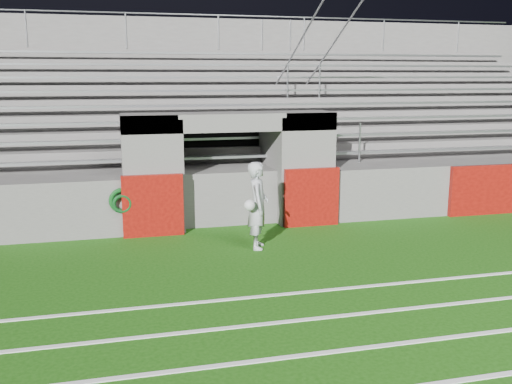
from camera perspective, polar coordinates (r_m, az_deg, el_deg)
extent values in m
plane|color=#174A0C|center=(10.12, 1.39, -8.16)|extent=(90.00, 90.00, 0.00)
cube|color=white|center=(7.50, 7.73, -15.54)|extent=(28.00, 0.09, 0.01)
cube|color=white|center=(8.34, 5.14, -12.57)|extent=(28.00, 0.09, 0.01)
cube|color=white|center=(9.22, 3.07, -10.14)|extent=(28.00, 0.09, 0.01)
cube|color=#565351|center=(12.88, -10.54, 1.90)|extent=(1.20, 1.00, 2.60)
cube|color=#565351|center=(13.57, 4.82, 2.54)|extent=(1.20, 1.00, 2.60)
cube|color=black|center=(14.76, -3.97, 3.08)|extent=(2.60, 0.20, 2.50)
cube|color=#565351|center=(13.53, -7.95, 2.23)|extent=(0.10, 2.20, 2.50)
cube|color=#565351|center=(13.95, 1.49, 2.62)|extent=(0.10, 2.20, 2.50)
cube|color=#565351|center=(12.97, -2.70, 7.05)|extent=(4.80, 1.00, 0.40)
cube|color=#565351|center=(16.88, -5.25, 3.77)|extent=(26.00, 8.00, 0.20)
cube|color=#565351|center=(16.97, -5.22, 1.68)|extent=(26.00, 8.00, 1.05)
cube|color=#5E0B08|center=(12.45, -10.27, -1.34)|extent=(1.30, 0.15, 1.35)
cube|color=#5E0B08|center=(13.17, 5.55, -0.51)|extent=(1.30, 0.15, 1.35)
cube|color=#5E0B08|center=(15.38, 22.28, 0.22)|extent=(2.20, 0.15, 1.25)
cube|color=#9A9DA2|center=(13.98, -3.42, 3.53)|extent=(23.00, 0.28, 0.06)
cube|color=#565351|center=(14.81, -4.03, 3.85)|extent=(24.00, 0.75, 0.38)
cube|color=#9A9DA2|center=(14.66, -3.98, 5.39)|extent=(23.00, 0.28, 0.06)
cube|color=#565351|center=(15.52, -4.53, 4.90)|extent=(24.00, 0.75, 0.76)
cube|color=#9A9DA2|center=(15.36, -4.50, 7.08)|extent=(23.00, 0.28, 0.06)
cube|color=#565351|center=(16.24, -4.98, 5.86)|extent=(24.00, 0.75, 1.14)
cube|color=#9A9DA2|center=(16.08, -4.97, 8.63)|extent=(23.00, 0.28, 0.06)
cube|color=#565351|center=(16.96, -5.40, 6.73)|extent=(24.00, 0.75, 1.52)
cube|color=#9A9DA2|center=(16.81, -5.41, 10.04)|extent=(23.00, 0.28, 0.06)
cube|color=#565351|center=(17.68, -5.79, 7.54)|extent=(24.00, 0.75, 1.90)
cube|color=#9A9DA2|center=(17.54, -5.81, 11.33)|extent=(23.00, 0.28, 0.06)
cube|color=#565351|center=(18.41, -6.14, 8.27)|extent=(24.00, 0.75, 2.28)
cube|color=#9A9DA2|center=(18.29, -6.19, 12.52)|extent=(23.00, 0.28, 0.06)
cube|color=#565351|center=(19.14, -6.47, 8.96)|extent=(24.00, 0.75, 2.66)
cube|color=#9A9DA2|center=(19.04, -6.54, 13.61)|extent=(23.00, 0.28, 0.06)
cube|color=#565351|center=(19.81, -6.74, 9.22)|extent=(26.00, 0.60, 5.29)
cylinder|color=#A5A8AD|center=(14.35, 6.67, 4.80)|extent=(0.05, 0.05, 1.00)
cylinder|color=#A5A8AD|center=(17.09, 3.18, 11.03)|extent=(0.05, 0.05, 1.00)
cylinder|color=#A5A8AD|center=(20.03, 0.60, 15.46)|extent=(0.05, 0.05, 1.00)
cylinder|color=#A5A8AD|center=(17.10, 3.20, 12.71)|extent=(0.05, 6.02, 3.08)
cylinder|color=#A5A8AD|center=(14.73, 10.32, 4.87)|extent=(0.05, 0.05, 1.00)
cylinder|color=#A5A8AD|center=(17.42, 6.39, 10.99)|extent=(0.05, 0.05, 1.00)
cylinder|color=#A5A8AD|center=(20.30, 3.43, 15.39)|extent=(0.05, 0.05, 1.00)
cylinder|color=#A5A8AD|center=(17.42, 6.42, 12.63)|extent=(0.05, 6.02, 3.08)
cylinder|color=#A5A8AD|center=(19.54, -22.00, 14.91)|extent=(0.05, 0.05, 1.10)
cylinder|color=#A5A8AD|center=(19.39, -12.87, 15.47)|extent=(0.05, 0.05, 1.10)
cylinder|color=#A5A8AD|center=(19.71, -3.78, 15.65)|extent=(0.05, 0.05, 1.10)
cylinder|color=#A5A8AD|center=(20.46, 4.82, 15.48)|extent=(0.05, 0.05, 1.10)
cylinder|color=#A5A8AD|center=(21.61, 12.64, 15.04)|extent=(0.05, 0.05, 1.10)
cylinder|color=#A5A8AD|center=(23.09, 19.53, 14.42)|extent=(0.05, 0.05, 1.10)
cylinder|color=#A5A8AD|center=(19.60, -6.82, 17.23)|extent=(24.00, 0.05, 0.05)
imported|color=#A4A7AD|center=(11.36, 0.19, -1.34)|extent=(0.57, 0.73, 1.76)
sphere|color=silver|center=(11.01, -0.65, -1.33)|extent=(0.22, 0.22, 0.22)
torus|color=#0D4315|center=(12.40, -13.25, -0.84)|extent=(0.55, 0.10, 0.55)
torus|color=#0B3914|center=(12.37, -13.23, -1.15)|extent=(0.42, 0.08, 0.42)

